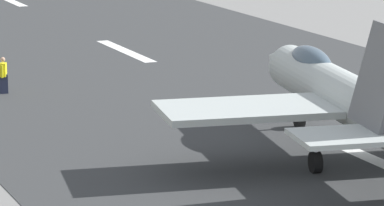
% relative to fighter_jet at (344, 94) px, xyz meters
% --- Properties ---
extents(ground_plane, '(400.00, 400.00, 0.00)m').
position_rel_fighter_jet_xyz_m(ground_plane, '(0.32, -0.87, -2.35)').
color(ground_plane, slate).
extents(runway_strip, '(240.00, 26.00, 0.02)m').
position_rel_fighter_jet_xyz_m(runway_strip, '(0.30, -0.87, -2.34)').
color(runway_strip, '#323435').
rests_on(runway_strip, ground).
extents(fighter_jet, '(16.96, 14.01, 5.54)m').
position_rel_fighter_jet_xyz_m(fighter_jet, '(0.00, 0.00, 0.00)').
color(fighter_jet, '#A9B0AD').
rests_on(fighter_jet, ground).
extents(crew_person, '(0.65, 0.43, 1.70)m').
position_rel_fighter_jet_xyz_m(crew_person, '(16.16, 8.31, -1.50)').
color(crew_person, '#1E2338').
rests_on(crew_person, ground).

